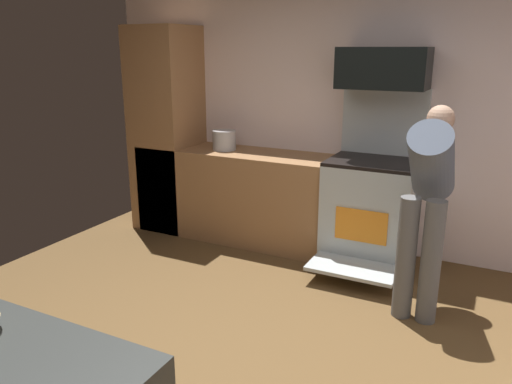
# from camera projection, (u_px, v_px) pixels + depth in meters

# --- Properties ---
(ground_plane) EXTENTS (5.20, 4.80, 0.02)m
(ground_plane) POSITION_uv_depth(u_px,v_px,m) (233.00, 372.00, 3.01)
(ground_plane) COLOR brown
(wall_back) EXTENTS (5.20, 0.12, 2.60)m
(wall_back) POSITION_uv_depth(u_px,v_px,m) (354.00, 112.00, 4.65)
(wall_back) COLOR silver
(wall_back) RESTS_ON ground
(lower_cabinet_run) EXTENTS (2.40, 0.60, 0.90)m
(lower_cabinet_run) POSITION_uv_depth(u_px,v_px,m) (251.00, 197.00, 4.97)
(lower_cabinet_run) COLOR #9C6E45
(lower_cabinet_run) RESTS_ON ground
(cabinet_column) EXTENTS (0.60, 0.60, 2.10)m
(cabinet_column) POSITION_uv_depth(u_px,v_px,m) (167.00, 130.00, 5.24)
(cabinet_column) COLOR #9C6E45
(cabinet_column) RESTS_ON ground
(oven_range) EXTENTS (0.76, 1.02, 1.55)m
(oven_range) POSITION_uv_depth(u_px,v_px,m) (371.00, 208.00, 4.42)
(oven_range) COLOR #B4BEBF
(oven_range) RESTS_ON ground
(microwave) EXTENTS (0.74, 0.38, 0.34)m
(microwave) POSITION_uv_depth(u_px,v_px,m) (383.00, 68.00, 4.16)
(microwave) COLOR black
(microwave) RESTS_ON oven_range
(person_cook) EXTENTS (0.31, 0.67, 1.48)m
(person_cook) POSITION_uv_depth(u_px,v_px,m) (428.00, 194.00, 3.49)
(person_cook) COLOR #5D5D5D
(person_cook) RESTS_ON ground
(stock_pot) EXTENTS (0.23, 0.23, 0.19)m
(stock_pot) POSITION_uv_depth(u_px,v_px,m) (224.00, 140.00, 4.95)
(stock_pot) COLOR #B5B6BA
(stock_pot) RESTS_ON lower_cabinet_run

